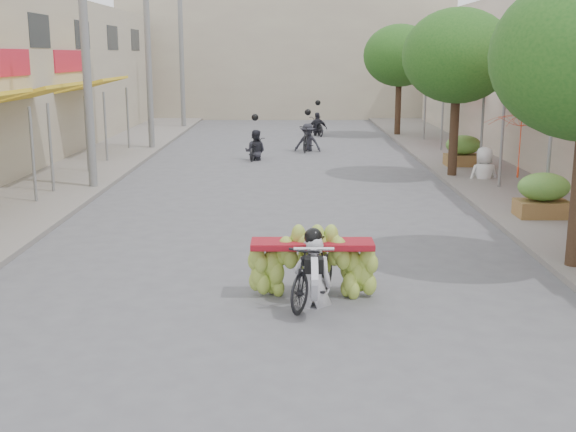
{
  "coord_description": "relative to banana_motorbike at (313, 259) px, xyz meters",
  "views": [
    {
      "loc": [
        0.31,
        -8.52,
        3.83
      ],
      "look_at": [
        0.26,
        3.66,
        1.1
      ],
      "focal_mm": 45.0,
      "sensor_mm": 36.0,
      "label": 1
    }
  ],
  "objects": [
    {
      "name": "bg_motorbike_c",
      "position": [
        0.96,
        24.08,
        0.11
      ],
      "size": [
        1.07,
        1.65,
        1.95
      ],
      "color": "black",
      "rests_on": "ground"
    },
    {
      "name": "ground",
      "position": [
        -0.65,
        -2.37,
        -0.7
      ],
      "size": [
        120.0,
        120.0,
        0.0
      ],
      "primitive_type": "plane",
      "color": "#59595E",
      "rests_on": "ground"
    },
    {
      "name": "produce_crate_mid",
      "position": [
        5.55,
        5.63,
        0.02
      ],
      "size": [
        1.2,
        0.88,
        1.16
      ],
      "color": "olive",
      "rests_on": "ground"
    },
    {
      "name": "produce_crate_far",
      "position": [
        5.55,
        13.63,
        0.02
      ],
      "size": [
        1.2,
        0.88,
        1.16
      ],
      "color": "olive",
      "rests_on": "ground"
    },
    {
      "name": "bg_motorbike_a",
      "position": [
        -1.66,
        15.78,
        0.09
      ],
      "size": [
        0.88,
        1.48,
        1.95
      ],
      "color": "black",
      "rests_on": "ground"
    },
    {
      "name": "utility_pole_back",
      "position": [
        -6.05,
        27.63,
        3.33
      ],
      "size": [
        0.6,
        0.24,
        8.0
      ],
      "color": "slate",
      "rests_on": "ground"
    },
    {
      "name": "bg_motorbike_b",
      "position": [
        0.34,
        18.23,
        0.13
      ],
      "size": [
        1.15,
        1.96,
        1.95
      ],
      "color": "black",
      "rests_on": "ground"
    },
    {
      "name": "street_tree_far",
      "position": [
        4.75,
        23.63,
        3.09
      ],
      "size": [
        3.4,
        3.4,
        5.25
      ],
      "color": "#3A2719",
      "rests_on": "ground"
    },
    {
      "name": "far_building",
      "position": [
        -0.65,
        35.63,
        2.8
      ],
      "size": [
        20.0,
        6.0,
        7.0
      ],
      "primitive_type": "cube",
      "color": "tan",
      "rests_on": "ground"
    },
    {
      "name": "banana_motorbike",
      "position": [
        0.0,
        0.0,
        0.0
      ],
      "size": [
        2.2,
        1.89,
        2.09
      ],
      "color": "black",
      "rests_on": "ground"
    },
    {
      "name": "sidewalk_right",
      "position": [
        6.35,
        12.63,
        -0.64
      ],
      "size": [
        4.0,
        60.0,
        0.12
      ],
      "primitive_type": "cube",
      "color": "gray",
      "rests_on": "ground"
    },
    {
      "name": "market_umbrella",
      "position": [
        5.48,
        7.33,
        1.75
      ],
      "size": [
        1.89,
        1.89,
        1.7
      ],
      "rotation": [
        0.0,
        0.0,
        0.01
      ],
      "color": "red",
      "rests_on": "ground"
    },
    {
      "name": "utility_pole_mid",
      "position": [
        -6.05,
        9.63,
        3.33
      ],
      "size": [
        0.6,
        0.24,
        8.0
      ],
      "color": "slate",
      "rests_on": "ground"
    },
    {
      "name": "pedestrian",
      "position": [
        5.59,
        11.02,
        0.4
      ],
      "size": [
        1.02,
        0.68,
        1.95
      ],
      "rotation": [
        0.0,
        0.0,
        3.26
      ],
      "color": "white",
      "rests_on": "ground"
    },
    {
      "name": "utility_pole_far",
      "position": [
        -6.05,
        18.63,
        3.33
      ],
      "size": [
        0.6,
        0.24,
        8.0
      ],
      "color": "slate",
      "rests_on": "ground"
    },
    {
      "name": "street_tree_mid",
      "position": [
        4.75,
        11.63,
        3.09
      ],
      "size": [
        3.4,
        3.4,
        5.25
      ],
      "color": "#3A2719",
      "rests_on": "ground"
    },
    {
      "name": "sidewalk_left",
      "position": [
        -7.65,
        12.63,
        -0.64
      ],
      "size": [
        4.0,
        60.0,
        0.12
      ],
      "primitive_type": "cube",
      "color": "gray",
      "rests_on": "ground"
    }
  ]
}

